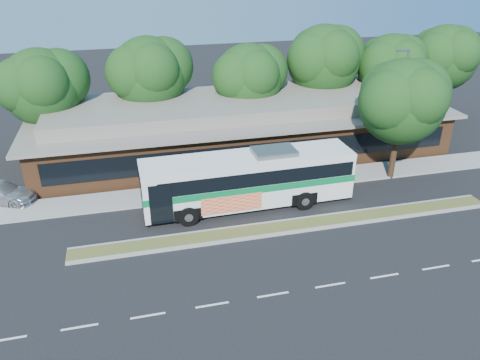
{
  "coord_description": "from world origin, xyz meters",
  "views": [
    {
      "loc": [
        -8.83,
        -21.9,
        15.15
      ],
      "look_at": [
        -2.52,
        3.62,
        2.0
      ],
      "focal_mm": 35.0,
      "sensor_mm": 36.0,
      "label": 1
    }
  ],
  "objects": [
    {
      "name": "sedan",
      "position": [
        -17.67,
        8.21,
        0.7
      ],
      "size": [
        5.2,
        3.68,
        1.4
      ],
      "primitive_type": "imported",
      "rotation": [
        0.0,
        0.0,
        1.17
      ],
      "color": "#B3B6BB",
      "rests_on": "ground"
    },
    {
      "name": "tree_bg_e",
      "position": [
        14.42,
        15.14,
        5.74
      ],
      "size": [
        6.47,
        5.8,
        8.5
      ],
      "color": "black",
      "rests_on": "ground"
    },
    {
      "name": "sidewalk_tree",
      "position": [
        9.65,
        5.44,
        5.85
      ],
      "size": [
        6.51,
        5.84,
        8.63
      ],
      "color": "black",
      "rests_on": "ground"
    },
    {
      "name": "median_strip",
      "position": [
        0.0,
        0.6,
        0.07
      ],
      "size": [
        26.0,
        1.1,
        0.15
      ],
      "primitive_type": "cube",
      "color": "#484F21",
      "rests_on": "ground"
    },
    {
      "name": "plaza_building",
      "position": [
        0.0,
        12.99,
        2.13
      ],
      "size": [
        33.2,
        11.2,
        4.45
      ],
      "color": "brown",
      "rests_on": "ground"
    },
    {
      "name": "parking_lot",
      "position": [
        -18.0,
        10.0,
        0.01
      ],
      "size": [
        14.0,
        12.0,
        0.01
      ],
      "primitive_type": "cube",
      "color": "black",
      "rests_on": "ground"
    },
    {
      "name": "transit_bus",
      "position": [
        -1.88,
        3.8,
        2.11
      ],
      "size": [
        13.57,
        3.39,
        3.79
      ],
      "rotation": [
        0.0,
        0.0,
        0.02
      ],
      "color": "silver",
      "rests_on": "ground"
    },
    {
      "name": "tree_bg_c",
      "position": [
        1.4,
        15.13,
        5.59
      ],
      "size": [
        6.24,
        5.6,
        8.26
      ],
      "color": "black",
      "rests_on": "ground"
    },
    {
      "name": "tree_bg_d",
      "position": [
        8.45,
        16.15,
        6.42
      ],
      "size": [
        6.91,
        6.2,
        9.37
      ],
      "color": "black",
      "rests_on": "ground"
    },
    {
      "name": "sidewalk",
      "position": [
        0.0,
        6.4,
        0.06
      ],
      "size": [
        44.0,
        2.6,
        0.12
      ],
      "primitive_type": "cube",
      "color": "gray",
      "rests_on": "ground"
    },
    {
      "name": "ground",
      "position": [
        0.0,
        0.0,
        0.0
      ],
      "size": [
        120.0,
        120.0,
        0.0
      ],
      "primitive_type": "plane",
      "color": "black",
      "rests_on": "ground"
    },
    {
      "name": "tree_bg_b",
      "position": [
        -6.57,
        16.14,
        6.14
      ],
      "size": [
        6.69,
        6.0,
        9.0
      ],
      "color": "black",
      "rests_on": "ground"
    },
    {
      "name": "tree_bg_f",
      "position": [
        20.43,
        16.14,
        6.06
      ],
      "size": [
        6.69,
        6.0,
        8.92
      ],
      "color": "black",
      "rests_on": "ground"
    },
    {
      "name": "tree_bg_a",
      "position": [
        -14.58,
        15.14,
        5.87
      ],
      "size": [
        6.47,
        5.8,
        8.63
      ],
      "color": "black",
      "rests_on": "ground"
    },
    {
      "name": "lamp_post",
      "position": [
        9.56,
        6.0,
        4.9
      ],
      "size": [
        0.93,
        0.18,
        9.07
      ],
      "color": "slate",
      "rests_on": "ground"
    }
  ]
}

